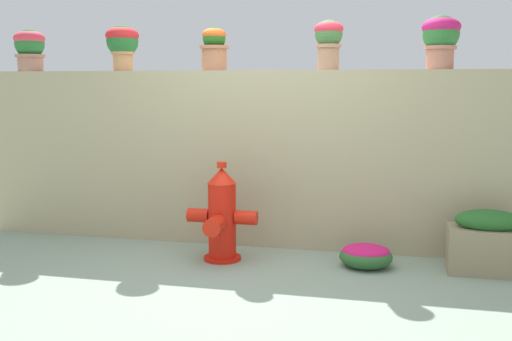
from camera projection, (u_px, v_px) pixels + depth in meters
name	position (u px, v px, depth m)	size (l,w,h in m)	color
ground_plane	(238.00, 284.00, 4.64)	(24.00, 24.00, 0.00)	gray
stone_wall	(270.00, 159.00, 5.68)	(5.73, 0.29, 1.64)	tan
potted_plant_0	(30.00, 47.00, 6.06)	(0.31, 0.31, 0.42)	#AB735F
potted_plant_1	(122.00, 42.00, 5.85)	(0.32, 0.32, 0.44)	tan
potted_plant_2	(214.00, 47.00, 5.68)	(0.28, 0.28, 0.41)	#B06D4C
potted_plant_3	(329.00, 39.00, 5.38)	(0.26, 0.26, 0.44)	#AD7A5C
potted_plant_4	(441.00, 36.00, 5.19)	(0.33, 0.33, 0.46)	#B7715C
fire_hydrant	(222.00, 217.00, 5.20)	(0.62, 0.49, 0.86)	red
flower_bush_left	(366.00, 255.00, 5.04)	(0.44, 0.40, 0.20)	#2E612E
planter_box	(488.00, 243.00, 4.87)	(0.62, 0.34, 0.52)	gray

